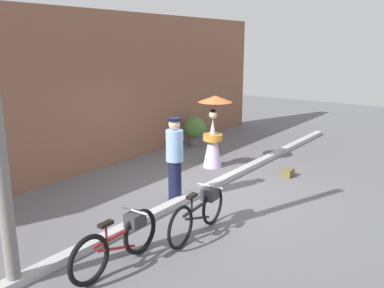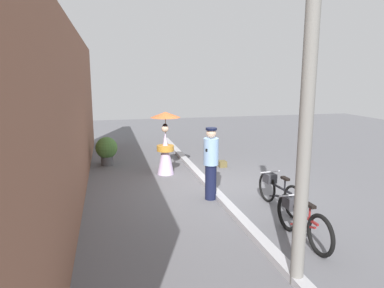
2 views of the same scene
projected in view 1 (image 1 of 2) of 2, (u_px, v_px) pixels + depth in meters
ground_plane at (202, 193)px, 8.49m from camera, size 30.00×30.00×0.00m
building_wall at (94, 91)px, 9.89m from camera, size 14.00×0.40×3.82m
sidewalk_curb at (202, 190)px, 8.47m from camera, size 14.00×0.20×0.12m
bicycle_near_officer at (200, 211)px, 6.59m from camera, size 1.69×0.48×0.76m
bicycle_far_side at (119, 241)px, 5.62m from camera, size 1.67×0.48×0.75m
person_officer at (175, 157)px, 7.87m from camera, size 0.34×0.34×1.67m
person_with_parasol at (213, 131)px, 10.08m from camera, size 0.85×0.85×1.80m
potted_plant_by_door at (195, 129)px, 12.29m from camera, size 0.70×0.69×0.90m
backpack_on_pavement at (288, 173)px, 9.51m from camera, size 0.28×0.23×0.18m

